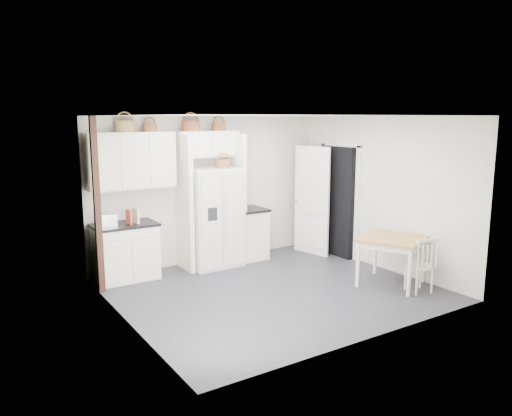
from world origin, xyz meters
TOP-DOWN VIEW (x-y plane):
  - floor at (0.00, 0.00)m, footprint 4.50×4.50m
  - ceiling at (0.00, 0.00)m, footprint 4.50×4.50m
  - wall_back at (0.00, 2.00)m, footprint 4.50×0.00m
  - wall_left at (-2.25, 0.00)m, footprint 0.00×4.00m
  - wall_right at (2.25, 0.00)m, footprint 0.00×4.00m
  - refrigerator at (-0.15, 1.64)m, footprint 0.89×0.72m
  - base_cab_left at (-1.70, 1.70)m, footprint 0.95×0.60m
  - base_cab_right at (0.63, 1.70)m, footprint 0.51×0.61m
  - dining_table at (1.70, -0.77)m, footprint 1.20×1.20m
  - windsor_chair at (1.80, -1.23)m, footprint 0.46×0.43m
  - counter_left at (-1.70, 1.70)m, footprint 0.99×0.64m
  - counter_right at (0.63, 1.70)m, footprint 0.55×0.65m
  - toaster at (-1.98, 1.65)m, footprint 0.29×0.18m
  - cookbook_red at (-1.65, 1.62)m, footprint 0.06×0.16m
  - cookbook_cream at (-1.53, 1.62)m, footprint 0.07×0.17m
  - basket_upper_b at (-1.58, 1.83)m, footprint 0.30×0.30m
  - basket_upper_c at (-1.17, 1.83)m, footprint 0.23×0.23m
  - basket_bridge_a at (-0.44, 1.83)m, footprint 0.31×0.31m
  - basket_bridge_b at (0.09, 1.83)m, footprint 0.25×0.25m
  - basket_fridge_b at (0.01, 1.54)m, footprint 0.25×0.25m
  - upper_cabinet at (-1.50, 1.83)m, footprint 1.40×0.34m
  - bridge_cabinet at (-0.15, 1.83)m, footprint 1.12×0.34m
  - fridge_panel_left at (-0.66, 1.70)m, footprint 0.08×0.60m
  - fridge_panel_right at (0.36, 1.70)m, footprint 0.08×0.60m
  - trim_post at (-2.20, 1.35)m, footprint 0.09×0.09m
  - doorway_void at (2.16, 1.00)m, footprint 0.18×0.85m
  - door_slab at (1.80, 1.33)m, footprint 0.21×0.79m

SIDE VIEW (x-z plane):
  - floor at x=0.00m, z-range 0.00..0.00m
  - dining_table at x=1.70m, z-range 0.00..0.76m
  - windsor_chair at x=1.80m, z-range 0.00..0.79m
  - base_cab_left at x=-1.70m, z-range 0.00..0.88m
  - base_cab_right at x=0.63m, z-range 0.00..0.90m
  - refrigerator at x=-0.15m, z-range 0.00..1.73m
  - counter_left at x=-1.70m, z-range 0.88..0.92m
  - counter_right at x=0.63m, z-range 0.90..0.94m
  - toaster at x=-1.98m, z-range 0.92..1.11m
  - doorway_void at x=2.16m, z-range 0.00..2.05m
  - door_slab at x=1.80m, z-range 0.00..2.05m
  - cookbook_red at x=-1.65m, z-range 0.92..1.15m
  - cookbook_cream at x=-1.53m, z-range 0.92..1.17m
  - fridge_panel_left at x=-0.66m, z-range 0.00..2.30m
  - fridge_panel_right at x=0.36m, z-range 0.00..2.30m
  - wall_back at x=0.00m, z-range -0.95..3.55m
  - wall_left at x=-2.25m, z-range -0.70..3.30m
  - wall_right at x=2.25m, z-range -0.70..3.30m
  - trim_post at x=-2.20m, z-range 0.00..2.60m
  - basket_fridge_b at x=0.01m, z-range 1.73..1.87m
  - upper_cabinet at x=-1.50m, z-range 1.45..2.35m
  - bridge_cabinet at x=-0.15m, z-range 1.90..2.35m
  - basket_upper_c at x=-1.17m, z-range 2.35..2.48m
  - basket_bridge_b at x=0.09m, z-range 2.35..2.49m
  - basket_bridge_a at x=-0.44m, z-range 2.35..2.52m
  - basket_upper_b at x=-1.58m, z-range 2.35..2.53m
  - ceiling at x=0.00m, z-range 2.60..2.60m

